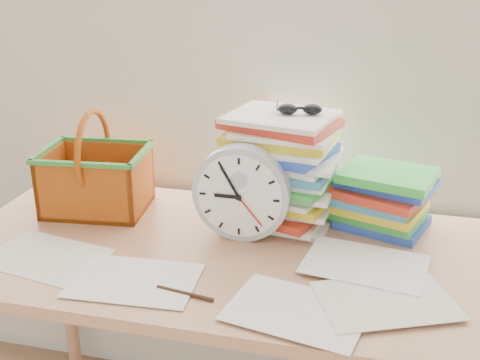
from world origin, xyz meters
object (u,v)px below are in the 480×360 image
(basket, at_px, (95,162))
(clock, at_px, (242,193))
(paper_stack, at_px, (284,169))
(desk, at_px, (224,275))
(book_stack, at_px, (379,199))

(basket, bearing_deg, clock, -15.89)
(paper_stack, xyz_separation_m, basket, (-0.53, -0.06, -0.01))
(basket, bearing_deg, desk, -26.18)
(paper_stack, bearing_deg, basket, -174.10)
(desk, bearing_deg, book_stack, 30.94)
(book_stack, height_order, basket, basket)
(desk, distance_m, paper_stack, 0.33)
(paper_stack, bearing_deg, desk, -118.61)
(book_stack, bearing_deg, paper_stack, -176.71)
(paper_stack, bearing_deg, book_stack, 3.29)
(clock, relative_size, book_stack, 0.91)
(paper_stack, distance_m, basket, 0.54)
(book_stack, bearing_deg, clock, -156.88)
(desk, xyz_separation_m, book_stack, (0.37, 0.22, 0.16))
(clock, height_order, book_stack, clock)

